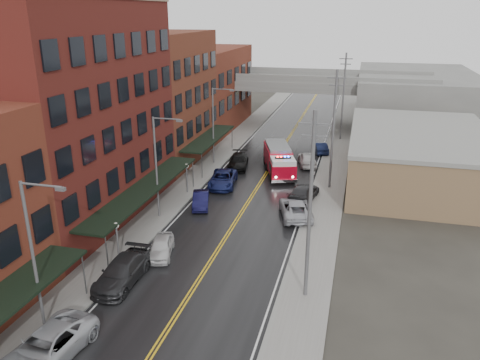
# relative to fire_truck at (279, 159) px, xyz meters

# --- Properties ---
(road) EXTENTS (11.00, 160.00, 0.02)m
(road) POSITION_rel_fire_truck_xyz_m (-1.33, -8.45, -1.62)
(road) COLOR black
(road) RESTS_ON ground
(sidewalk_left) EXTENTS (3.00, 160.00, 0.15)m
(sidewalk_left) POSITION_rel_fire_truck_xyz_m (-8.63, -8.45, -1.55)
(sidewalk_left) COLOR slate
(sidewalk_left) RESTS_ON ground
(sidewalk_right) EXTENTS (3.00, 160.00, 0.15)m
(sidewalk_right) POSITION_rel_fire_truck_xyz_m (5.97, -8.45, -1.55)
(sidewalk_right) COLOR slate
(sidewalk_right) RESTS_ON ground
(curb_left) EXTENTS (0.30, 160.00, 0.15)m
(curb_left) POSITION_rel_fire_truck_xyz_m (-6.98, -8.45, -1.55)
(curb_left) COLOR gray
(curb_left) RESTS_ON ground
(curb_right) EXTENTS (0.30, 160.00, 0.15)m
(curb_right) POSITION_rel_fire_truck_xyz_m (4.32, -8.45, -1.55)
(curb_right) COLOR gray
(curb_right) RESTS_ON ground
(brick_building_b) EXTENTS (9.00, 20.00, 18.00)m
(brick_building_b) POSITION_rel_fire_truck_xyz_m (-14.63, -15.45, 7.37)
(brick_building_b) COLOR #531816
(brick_building_b) RESTS_ON ground
(brick_building_c) EXTENTS (9.00, 15.00, 15.00)m
(brick_building_c) POSITION_rel_fire_truck_xyz_m (-14.63, 2.05, 5.87)
(brick_building_c) COLOR #5D2C1C
(brick_building_c) RESTS_ON ground
(brick_building_far) EXTENTS (9.00, 20.00, 12.00)m
(brick_building_far) POSITION_rel_fire_truck_xyz_m (-14.63, 19.55, 4.37)
(brick_building_far) COLOR maroon
(brick_building_far) RESTS_ON ground
(tan_building) EXTENTS (14.00, 22.00, 5.00)m
(tan_building) POSITION_rel_fire_truck_xyz_m (14.67, 1.55, 0.87)
(tan_building) COLOR #856247
(tan_building) RESTS_ON ground
(right_far_block) EXTENTS (18.00, 30.00, 8.00)m
(right_far_block) POSITION_rel_fire_truck_xyz_m (16.67, 31.55, 2.37)
(right_far_block) COLOR slate
(right_far_block) RESTS_ON ground
(awning_1) EXTENTS (2.60, 18.00, 3.09)m
(awning_1) POSITION_rel_fire_truck_xyz_m (-8.82, -15.45, 1.36)
(awning_1) COLOR black
(awning_1) RESTS_ON ground
(awning_2) EXTENTS (2.60, 13.00, 3.09)m
(awning_2) POSITION_rel_fire_truck_xyz_m (-8.82, 2.05, 1.36)
(awning_2) COLOR black
(awning_2) RESTS_ON ground
(globe_lamp_1) EXTENTS (0.44, 0.44, 3.12)m
(globe_lamp_1) POSITION_rel_fire_truck_xyz_m (-7.73, -22.45, 0.68)
(globe_lamp_1) COLOR #59595B
(globe_lamp_1) RESTS_ON ground
(globe_lamp_2) EXTENTS (0.44, 0.44, 3.12)m
(globe_lamp_2) POSITION_rel_fire_truck_xyz_m (-7.73, -8.45, 0.68)
(globe_lamp_2) COLOR #59595B
(globe_lamp_2) RESTS_ON ground
(street_lamp_0) EXTENTS (2.64, 0.22, 9.00)m
(street_lamp_0) POSITION_rel_fire_truck_xyz_m (-7.88, -30.45, 3.56)
(street_lamp_0) COLOR #59595B
(street_lamp_0) RESTS_ON ground
(street_lamp_1) EXTENTS (2.64, 0.22, 9.00)m
(street_lamp_1) POSITION_rel_fire_truck_xyz_m (-7.88, -14.45, 3.56)
(street_lamp_1) COLOR #59595B
(street_lamp_1) RESTS_ON ground
(street_lamp_2) EXTENTS (2.64, 0.22, 9.00)m
(street_lamp_2) POSITION_rel_fire_truck_xyz_m (-7.88, 1.55, 3.56)
(street_lamp_2) COLOR #59595B
(street_lamp_2) RESTS_ON ground
(utility_pole_0) EXTENTS (1.80, 0.24, 12.00)m
(utility_pole_0) POSITION_rel_fire_truck_xyz_m (5.87, -23.45, 4.68)
(utility_pole_0) COLOR #59595B
(utility_pole_0) RESTS_ON ground
(utility_pole_1) EXTENTS (1.80, 0.24, 12.00)m
(utility_pole_1) POSITION_rel_fire_truck_xyz_m (5.87, -3.45, 4.68)
(utility_pole_1) COLOR #59595B
(utility_pole_1) RESTS_ON ground
(utility_pole_2) EXTENTS (1.80, 0.24, 12.00)m
(utility_pole_2) POSITION_rel_fire_truck_xyz_m (5.87, 16.55, 4.68)
(utility_pole_2) COLOR #59595B
(utility_pole_2) RESTS_ON ground
(overpass) EXTENTS (40.00, 10.00, 7.50)m
(overpass) POSITION_rel_fire_truck_xyz_m (-1.33, 23.55, 4.36)
(overpass) COLOR slate
(overpass) RESTS_ON ground
(fire_truck) EXTENTS (5.18, 8.64, 3.01)m
(fire_truck) POSITION_rel_fire_truck_xyz_m (0.00, 0.00, 0.00)
(fire_truck) COLOR #B1081D
(fire_truck) RESTS_ON ground
(parked_car_left_2) EXTENTS (3.28, 6.15, 1.64)m
(parked_car_left_2) POSITION_rel_fire_truck_xyz_m (-6.33, -32.65, -0.81)
(parked_car_left_2) COLOR #AFB2B8
(parked_car_left_2) RESTS_ON ground
(parked_car_left_3) EXTENTS (2.36, 5.62, 1.62)m
(parked_car_left_3) POSITION_rel_fire_truck_xyz_m (-6.17, -24.88, -0.82)
(parked_car_left_3) COLOR #262628
(parked_car_left_3) RESTS_ON ground
(parked_car_left_4) EXTENTS (2.59, 4.31, 1.37)m
(parked_car_left_4) POSITION_rel_fire_truck_xyz_m (-5.17, -20.74, -0.94)
(parked_car_left_4) COLOR silver
(parked_car_left_4) RESTS_ON ground
(parked_car_left_5) EXTENTS (2.55, 4.36, 1.36)m
(parked_car_left_5) POSITION_rel_fire_truck_xyz_m (-5.34, -11.25, -0.95)
(parked_car_left_5) COLOR #0F0E34
(parked_car_left_5) RESTS_ON ground
(parked_car_left_6) EXTENTS (3.26, 5.81, 1.53)m
(parked_car_left_6) POSITION_rel_fire_truck_xyz_m (-4.93, -5.47, -0.86)
(parked_car_left_6) COLOR navy
(parked_car_left_6) RESTS_ON ground
(parked_car_left_7) EXTENTS (2.96, 5.55, 1.53)m
(parked_car_left_7) POSITION_rel_fire_truck_xyz_m (-4.93, 0.75, -0.86)
(parked_car_left_7) COLOR black
(parked_car_left_7) RESTS_ON ground
(parked_car_right_0) EXTENTS (3.95, 6.02, 1.54)m
(parked_car_right_0) POSITION_rel_fire_truck_xyz_m (3.48, -11.27, -0.86)
(parked_car_right_0) COLOR #ADAEB5
(parked_car_right_0) RESTS_ON ground
(parked_car_right_1) EXTENTS (2.92, 5.61, 1.55)m
(parked_car_right_1) POSITION_rel_fire_truck_xyz_m (3.67, -7.31, -0.85)
(parked_car_right_1) COLOR #262629
(parked_car_right_1) RESTS_ON ground
(parked_car_right_2) EXTENTS (3.00, 5.09, 1.63)m
(parked_car_right_2) POSITION_rel_fire_truck_xyz_m (2.75, 3.65, -0.82)
(parked_car_right_2) COLOR silver
(parked_car_right_2) RESTS_ON ground
(parked_car_right_3) EXTENTS (2.68, 4.50, 1.40)m
(parked_car_right_3) POSITION_rel_fire_truck_xyz_m (3.67, 9.35, -0.93)
(parked_car_right_3) COLOR black
(parked_car_right_3) RESTS_ON ground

